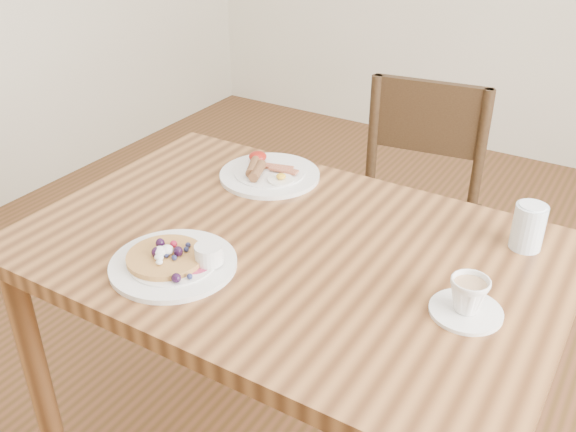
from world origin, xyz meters
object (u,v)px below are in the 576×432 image
(chair_far, at_px, (411,207))
(pancake_plate, at_px, (175,261))
(dining_table, at_px, (288,279))
(teacup_saucer, at_px, (468,299))
(breakfast_plate, at_px, (268,173))
(water_glass, at_px, (528,227))

(chair_far, distance_m, pancake_plate, 1.01)
(dining_table, relative_size, teacup_saucer, 8.57)
(breakfast_plate, xyz_separation_m, water_glass, (0.68, 0.00, 0.04))
(chair_far, distance_m, teacup_saucer, 0.93)
(dining_table, bearing_deg, pancake_plate, -127.09)
(teacup_saucer, xyz_separation_m, water_glass, (0.04, 0.30, 0.02))
(pancake_plate, bearing_deg, breakfast_plate, 98.19)
(pancake_plate, height_order, water_glass, water_glass)
(pancake_plate, bearing_deg, water_glass, 37.18)
(dining_table, xyz_separation_m, chair_far, (0.02, 0.75, -0.16))
(dining_table, xyz_separation_m, breakfast_plate, (-0.22, 0.26, 0.11))
(water_glass, bearing_deg, dining_table, -150.41)
(chair_far, height_order, pancake_plate, chair_far)
(water_glass, bearing_deg, teacup_saucer, -97.16)
(teacup_saucer, bearing_deg, water_glass, 82.84)
(dining_table, height_order, pancake_plate, pancake_plate)
(pancake_plate, height_order, breakfast_plate, pancake_plate)
(dining_table, xyz_separation_m, teacup_saucer, (0.42, -0.04, 0.13))
(chair_far, height_order, breakfast_plate, chair_far)
(teacup_saucer, bearing_deg, pancake_plate, -163.75)
(breakfast_plate, relative_size, teacup_saucer, 1.93)
(pancake_plate, relative_size, teacup_saucer, 1.93)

